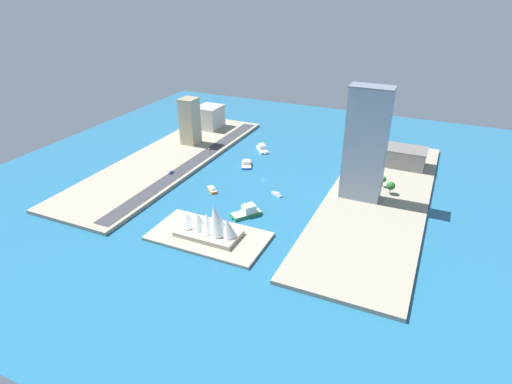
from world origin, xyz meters
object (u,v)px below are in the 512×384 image
at_px(hotel_broad_white, 209,117).
at_px(catamaran_blue, 246,164).
at_px(sedan_silver, 210,148).
at_px(traffic_light_waterfront, 211,152).
at_px(ferry_white_commuter, 262,149).
at_px(opera_landmark, 209,225).
at_px(ferry_green_doubledeck, 247,212).
at_px(carpark_squat_concrete, 403,157).
at_px(water_taxi_orange, 212,189).
at_px(sailboat_small_white, 277,194).
at_px(tower_tall_glass, 366,145).
at_px(office_block_beige, 190,121).
at_px(hatchback_blue, 171,172).

bearing_deg(hotel_broad_white, catamaran_blue, 137.32).
xyz_separation_m(catamaran_blue, sedan_silver, (45.09, -15.05, 1.89)).
bearing_deg(traffic_light_waterfront, ferry_white_commuter, -130.17).
bearing_deg(hotel_broad_white, opera_landmark, 119.80).
bearing_deg(opera_landmark, traffic_light_waterfront, -60.72).
height_order(ferry_green_doubledeck, carpark_squat_concrete, carpark_squat_concrete).
relative_size(ferry_green_doubledeck, water_taxi_orange, 1.84).
bearing_deg(opera_landmark, water_taxi_orange, -61.68).
bearing_deg(sailboat_small_white, traffic_light_waterfront, -26.68).
height_order(catamaran_blue, tower_tall_glass, tower_tall_glass).
bearing_deg(traffic_light_waterfront, office_block_beige, -33.14).
height_order(sedan_silver, opera_landmark, opera_landmark).
distance_m(water_taxi_orange, sedan_silver, 80.62).
bearing_deg(tower_tall_glass, traffic_light_waterfront, -9.01).
xyz_separation_m(ferry_white_commuter, hatchback_blue, (44.91, 83.29, 1.58)).
height_order(carpark_squat_concrete, hotel_broad_white, hotel_broad_white).
height_order(water_taxi_orange, sedan_silver, sedan_silver).
xyz_separation_m(tower_tall_glass, traffic_light_waterfront, (137.04, -21.72, -36.27)).
bearing_deg(carpark_squat_concrete, opera_landmark, 59.64).
xyz_separation_m(sailboat_small_white, carpark_squat_concrete, (-78.51, -91.22, 9.42)).
relative_size(sailboat_small_white, hatchback_blue, 2.79).
bearing_deg(carpark_squat_concrete, hatchback_blue, 29.46).
relative_size(ferry_green_doubledeck, hatchback_blue, 4.77).
height_order(ferry_white_commuter, opera_landmark, opera_landmark).
xyz_separation_m(carpark_squat_concrete, opera_landmark, (95.29, 162.67, -0.52)).
bearing_deg(traffic_light_waterfront, tower_tall_glass, 170.99).
bearing_deg(water_taxi_orange, sailboat_small_white, -163.89).
height_order(catamaran_blue, sedan_silver, catamaran_blue).
bearing_deg(sedan_silver, hatchback_blue, 88.25).
bearing_deg(hatchback_blue, water_taxi_orange, 168.09).
bearing_deg(opera_landmark, catamaran_blue, -76.13).
height_order(ferry_white_commuter, tower_tall_glass, tower_tall_glass).
xyz_separation_m(sailboat_small_white, sedan_silver, (89.42, -55.21, 2.58)).
bearing_deg(hatchback_blue, tower_tall_glass, -171.34).
height_order(ferry_green_doubledeck, tower_tall_glass, tower_tall_glass).
bearing_deg(tower_tall_glass, water_taxi_orange, 16.77).
bearing_deg(sailboat_small_white, tower_tall_glass, -162.69).
height_order(water_taxi_orange, catamaran_blue, catamaran_blue).
height_order(sedan_silver, traffic_light_waterfront, traffic_light_waterfront).
bearing_deg(ferry_white_commuter, carpark_squat_concrete, -174.24).
bearing_deg(water_taxi_orange, hatchback_blue, -11.91).
bearing_deg(sedan_silver, ferry_white_commuter, -151.47).
height_order(sailboat_small_white, office_block_beige, office_block_beige).
xyz_separation_m(office_block_beige, sedan_silver, (-24.58, 7.32, -20.85)).
relative_size(ferry_white_commuter, carpark_squat_concrete, 0.53).
relative_size(water_taxi_orange, hotel_broad_white, 0.42).
height_order(office_block_beige, hotel_broad_white, office_block_beige).
xyz_separation_m(tower_tall_glass, sedan_silver, (147.32, -37.17, -39.73)).
bearing_deg(office_block_beige, ferry_white_commuter, -166.61).
distance_m(water_taxi_orange, office_block_beige, 103.64).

